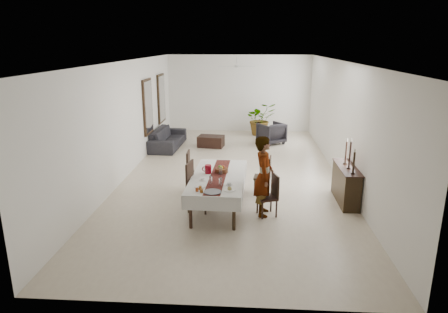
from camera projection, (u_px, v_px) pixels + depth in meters
floor at (232, 175)px, 11.54m from camera, size 6.00×12.00×0.00m
ceiling at (233, 61)px, 10.66m from camera, size 6.00×12.00×0.02m
wall_back at (239, 94)px, 16.86m from camera, size 6.00×0.02×3.20m
wall_front at (213, 204)px, 5.34m from camera, size 6.00×0.02×3.20m
wall_left at (127, 119)px, 11.29m from camera, size 0.02×12.00×3.20m
wall_right at (342, 121)px, 10.91m from camera, size 0.02×12.00×3.20m
dining_table_top at (218, 177)px, 9.07m from camera, size 1.08×2.44×0.05m
table_leg_fl at (191, 212)px, 8.12m from camera, size 0.07×0.07×0.70m
table_leg_fr at (234, 214)px, 8.04m from camera, size 0.07×0.07×0.70m
table_leg_bl at (206, 176)px, 10.31m from camera, size 0.07×0.07×0.70m
table_leg_br at (240, 177)px, 10.23m from camera, size 0.07×0.07×0.70m
tablecloth_top at (218, 176)px, 9.06m from camera, size 1.27×2.63×0.01m
tablecloth_drape_left at (193, 181)px, 9.16m from camera, size 0.09×2.60×0.30m
tablecloth_drape_right at (244, 183)px, 9.05m from camera, size 0.09×2.60×0.30m
tablecloth_drape_near at (211, 204)px, 7.87m from camera, size 1.19×0.05×0.30m
tablecloth_drape_far at (224, 165)px, 10.34m from camera, size 1.19×0.05×0.30m
table_runner at (218, 176)px, 9.06m from camera, size 0.43×2.53×0.00m
red_pitcher at (208, 169)px, 9.20m from camera, size 0.16×0.16×0.20m
pitcher_handle at (204, 169)px, 9.21m from camera, size 0.12×0.02×0.12m
wine_glass_near at (221, 182)px, 8.40m from camera, size 0.07×0.07×0.17m
wine_glass_mid at (211, 180)px, 8.52m from camera, size 0.07×0.07×0.17m
wine_glass_far at (221, 171)px, 9.08m from camera, size 0.07×0.07×0.17m
teacup_right at (229, 184)px, 8.45m from camera, size 0.09×0.09×0.06m
saucer_right at (229, 185)px, 8.46m from camera, size 0.15×0.15×0.01m
teacup_left at (203, 179)px, 8.74m from camera, size 0.09×0.09×0.06m
saucer_left at (203, 180)px, 8.75m from camera, size 0.15×0.15×0.01m
plate_near_right at (229, 190)px, 8.16m from camera, size 0.24×0.24×0.02m
bread_near_right at (230, 189)px, 8.16m from camera, size 0.09×0.09×0.09m
plate_near_left at (200, 186)px, 8.37m from camera, size 0.24×0.24×0.02m
plate_far_left at (207, 168)px, 9.62m from camera, size 0.24×0.24×0.02m
serving_tray at (213, 192)px, 8.05m from camera, size 0.36×0.36×0.02m
jam_jar_a at (201, 191)px, 8.03m from camera, size 0.06×0.06×0.08m
jam_jar_b at (197, 190)px, 8.10m from camera, size 0.06×0.06×0.08m
jam_jar_c at (200, 188)px, 8.19m from camera, size 0.06×0.06×0.08m
fruit_basket at (222, 170)px, 9.28m from camera, size 0.30×0.30×0.10m
fruit_red at (223, 167)px, 9.28m from camera, size 0.09×0.09×0.09m
fruit_green at (220, 167)px, 9.30m from camera, size 0.08×0.08×0.08m
fruit_yellow at (221, 168)px, 9.22m from camera, size 0.08×0.08×0.08m
chair_right_near_seat at (267, 198)px, 8.72m from camera, size 0.50×0.50×0.04m
chair_right_near_leg_fl at (276, 209)px, 8.67m from camera, size 0.05×0.05×0.39m
chair_right_near_leg_fr at (271, 203)px, 8.97m from camera, size 0.05×0.05×0.39m
chair_right_near_leg_bl at (262, 211)px, 8.59m from camera, size 0.05×0.05×0.39m
chair_right_near_leg_br at (257, 205)px, 8.89m from camera, size 0.05×0.05×0.39m
chair_right_near_back at (275, 185)px, 8.69m from camera, size 0.16×0.39×0.50m
chair_right_far_seat at (262, 177)px, 10.00m from camera, size 0.45×0.45×0.05m
chair_right_far_leg_fl at (268, 188)px, 9.88m from camera, size 0.04×0.04×0.40m
chair_right_far_leg_fr at (269, 184)px, 10.19m from camera, size 0.04×0.04×0.40m
chair_right_far_leg_bl at (255, 188)px, 9.94m from camera, size 0.04×0.04×0.40m
chair_right_far_leg_br at (256, 183)px, 10.25m from camera, size 0.04×0.04×0.40m
chair_right_far_back at (270, 167)px, 9.90m from camera, size 0.08×0.41×0.52m
chair_left_near_seat at (199, 189)px, 8.96m from camera, size 0.55×0.55×0.05m
chair_left_near_leg_fl at (194, 196)px, 9.26m from camera, size 0.06×0.06×0.47m
chair_left_near_leg_fr at (189, 203)px, 8.90m from camera, size 0.06×0.06×0.47m
chair_left_near_leg_bl at (210, 198)px, 9.18m from camera, size 0.06×0.06×0.47m
chair_left_near_leg_br at (205, 204)px, 8.81m from camera, size 0.06×0.06×0.47m
chair_left_near_back at (190, 175)px, 8.92m from camera, size 0.12×0.48×0.61m
chair_left_far_seat at (197, 174)px, 10.07m from camera, size 0.46×0.46×0.05m
chair_left_far_leg_fl at (191, 181)px, 10.33m from camera, size 0.05×0.05×0.45m
chair_left_far_leg_fr at (189, 186)px, 9.97m from camera, size 0.05×0.05×0.45m
chair_left_far_leg_bl at (205, 181)px, 10.31m from camera, size 0.05×0.05×0.45m
chair_left_far_leg_br at (203, 186)px, 9.96m from camera, size 0.05×0.05×0.45m
chair_left_far_back at (188, 163)px, 10.00m from camera, size 0.05×0.45×0.58m
woman at (264, 176)px, 8.65m from camera, size 0.46×0.67×1.78m
sideboard_body at (346, 185)px, 9.47m from camera, size 0.38×1.41×0.85m
sideboard_top at (347, 167)px, 9.35m from camera, size 0.41×1.47×0.03m
candlestick_near_base at (353, 173)px, 8.85m from camera, size 0.09×0.09×0.03m
candlestick_near_shaft at (354, 162)px, 8.78m from camera, size 0.05×0.05×0.47m
candlestick_near_candle at (355, 150)px, 8.71m from camera, size 0.03×0.03×0.08m
candlestick_mid_base at (349, 168)px, 9.21m from camera, size 0.09×0.09×0.03m
candlestick_mid_shaft at (350, 155)px, 9.12m from camera, size 0.05×0.05×0.61m
candlestick_mid_candle at (351, 140)px, 9.03m from camera, size 0.03×0.03×0.08m
candlestick_far_base at (345, 163)px, 9.57m from camera, size 0.09×0.09×0.03m
candlestick_far_shaft at (346, 152)px, 9.50m from camera, size 0.05×0.05×0.52m
candlestick_far_candle at (347, 140)px, 9.42m from camera, size 0.03×0.03×0.08m
sofa at (168, 138)px, 14.48m from camera, size 1.01×2.35×0.68m
armchair at (271, 133)px, 15.02m from camera, size 1.18×1.19×0.79m
coffee_table at (211, 141)px, 14.58m from camera, size 0.99×0.74×0.40m
potted_plant at (260, 119)px, 16.34m from camera, size 1.48×1.38×1.34m
mirror_frame_near at (148, 107)px, 13.40m from camera, size 0.06×1.05×1.85m
mirror_glass_near at (149, 107)px, 13.39m from camera, size 0.01×0.90×1.70m
mirror_frame_far at (161, 98)px, 15.41m from camera, size 0.06×1.05×1.85m
mirror_glass_far at (162, 98)px, 15.41m from camera, size 0.01×0.90×1.70m
fan_rod at (237, 60)px, 13.57m from camera, size 0.04×0.04×0.20m
fan_hub at (237, 66)px, 13.62m from camera, size 0.16×0.16×0.08m
fan_blade_n at (237, 66)px, 13.96m from camera, size 0.10×0.55×0.01m
fan_blade_s at (236, 67)px, 13.29m from camera, size 0.10×0.55×0.01m
fan_blade_e at (247, 66)px, 13.60m from camera, size 0.55×0.10×0.01m
fan_blade_w at (227, 66)px, 13.64m from camera, size 0.55×0.10×0.01m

